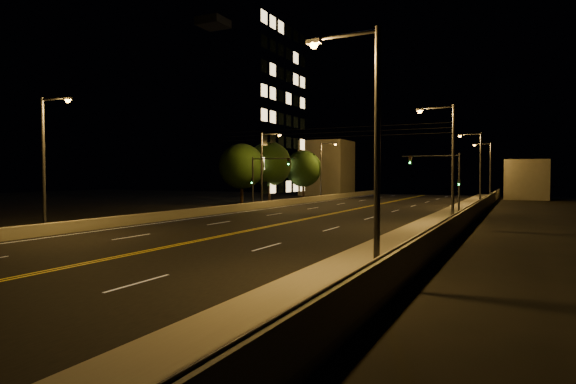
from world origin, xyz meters
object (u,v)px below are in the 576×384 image
at_px(tree_0, 242,166).
at_px(streetlight_5, 264,164).
at_px(streetlight_3, 488,167).
at_px(streetlight_6, 323,167).
at_px(traffic_signal_left, 262,176).
at_px(building_tower, 214,113).
at_px(streetlight_1, 449,157).
at_px(streetlight_2, 478,164).
at_px(tree_1, 269,164).
at_px(streetlight_4, 47,155).
at_px(streetlight_0, 368,137).
at_px(tree_2, 303,169).
at_px(traffic_signal_right, 447,176).

bearing_deg(tree_0, streetlight_5, -32.42).
relative_size(streetlight_3, streetlight_6, 1.00).
height_order(traffic_signal_left, building_tower, building_tower).
relative_size(streetlight_1, streetlight_3, 1.00).
distance_m(streetlight_5, tree_0, 5.65).
distance_m(streetlight_2, tree_1, 26.43).
height_order(streetlight_1, tree_1, streetlight_1).
bearing_deg(traffic_signal_left, tree_1, 115.02).
xyz_separation_m(streetlight_1, streetlight_4, (-21.40, -13.88, 0.00)).
relative_size(streetlight_0, tree_2, 1.14).
xyz_separation_m(streetlight_2, streetlight_3, (0.00, 17.97, 0.00)).
bearing_deg(streetlight_3, streetlight_1, -90.00).
distance_m(streetlight_6, traffic_signal_left, 20.27).
xyz_separation_m(traffic_signal_left, tree_1, (-6.19, 13.26, 1.57)).
bearing_deg(streetlight_3, streetlight_0, -90.00).
height_order(streetlight_3, traffic_signal_right, streetlight_3).
xyz_separation_m(streetlight_1, streetlight_6, (-21.40, 30.82, 0.00)).
height_order(streetlight_4, traffic_signal_left, streetlight_4).
distance_m(streetlight_0, streetlight_1, 18.61).
height_order(streetlight_4, tree_0, streetlight_4).
bearing_deg(streetlight_4, streetlight_6, 90.00).
relative_size(streetlight_5, traffic_signal_right, 1.50).
bearing_deg(tree_1, building_tower, 164.28).
distance_m(streetlight_6, tree_2, 3.15).
xyz_separation_m(streetlight_0, streetlight_5, (-21.40, 31.91, 0.00)).
relative_size(streetlight_1, traffic_signal_right, 1.50).
xyz_separation_m(streetlight_0, tree_2, (-24.54, 49.52, -0.27)).
xyz_separation_m(streetlight_3, streetlight_5, (-21.40, -27.96, 0.00)).
distance_m(streetlight_2, traffic_signal_right, 12.83).
bearing_deg(streetlight_1, traffic_signal_left, 152.31).
relative_size(streetlight_5, building_tower, 0.31).
height_order(traffic_signal_right, traffic_signal_left, same).
height_order(streetlight_3, traffic_signal_left, streetlight_3).
bearing_deg(streetlight_3, streetlight_2, -90.00).
height_order(streetlight_5, traffic_signal_right, streetlight_5).
bearing_deg(tree_0, building_tower, 136.99).
distance_m(streetlight_1, tree_0, 30.83).
distance_m(traffic_signal_left, tree_1, 14.71).
relative_size(streetlight_0, streetlight_2, 1.00).
bearing_deg(streetlight_4, streetlight_5, 90.00).
relative_size(building_tower, tree_0, 3.64).
distance_m(streetlight_0, tree_1, 50.04).
xyz_separation_m(streetlight_0, tree_1, (-26.42, 42.49, 0.28)).
xyz_separation_m(streetlight_3, tree_1, (-26.42, -17.37, 0.28)).
height_order(streetlight_2, tree_2, streetlight_2).
distance_m(streetlight_3, building_tower, 41.06).
bearing_deg(streetlight_6, streetlight_1, -55.23).
relative_size(streetlight_4, streetlight_5, 1.00).
bearing_deg(tree_0, tree_2, 83.65).
distance_m(tree_0, tree_1, 7.57).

